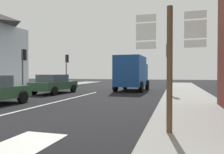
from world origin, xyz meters
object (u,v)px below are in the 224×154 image
at_px(route_sign_post, 170,60).
at_px(traffic_light_far_left, 67,63).
at_px(delivery_truck, 132,72).
at_px(traffic_light_near_right, 168,57).
at_px(traffic_light_near_left, 24,61).
at_px(sedan_far, 54,84).

xyz_separation_m(route_sign_post, traffic_light_far_left, (-11.89, 17.42, 0.84)).
bearing_deg(delivery_truck, traffic_light_far_left, 157.11).
bearing_deg(delivery_truck, route_sign_post, -75.50).
height_order(delivery_truck, traffic_light_near_right, traffic_light_near_right).
bearing_deg(traffic_light_near_right, delivery_truck, 133.11).
xyz_separation_m(traffic_light_near_left, traffic_light_near_right, (11.57, 0.51, 0.06)).
bearing_deg(route_sign_post, traffic_light_near_left, 140.22).
height_order(delivery_truck, traffic_light_far_left, traffic_light_far_left).
relative_size(traffic_light_near_left, traffic_light_far_left, 0.95).
xyz_separation_m(sedan_far, traffic_light_far_left, (-3.01, 7.83, 1.99)).
bearing_deg(sedan_far, traffic_light_near_right, 5.52).
relative_size(sedan_far, delivery_truck, 0.85).
bearing_deg(traffic_light_near_right, traffic_light_far_left, 148.81).
bearing_deg(traffic_light_near_left, route_sign_post, -39.78).
relative_size(sedan_far, traffic_light_near_right, 1.18).
bearing_deg(route_sign_post, traffic_light_near_right, 91.76).
distance_m(route_sign_post, traffic_light_near_right, 10.45).
relative_size(delivery_truck, traffic_light_near_left, 1.43).
height_order(sedan_far, route_sign_post, route_sign_post).
distance_m(delivery_truck, traffic_light_near_left, 9.27).
relative_size(delivery_truck, traffic_light_near_right, 1.39).
distance_m(route_sign_post, traffic_light_near_left, 15.49).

